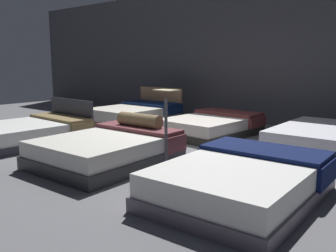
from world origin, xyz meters
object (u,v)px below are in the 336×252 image
(bed_0, at_px, (31,132))
(bed_2, at_px, (242,180))
(bed_5, at_px, (325,140))
(bed_4, at_px, (212,125))
(price_sign, at_px, (166,145))
(bed_1, at_px, (108,149))
(bed_3, at_px, (136,115))

(bed_0, bearing_deg, bed_2, 1.61)
(bed_2, relative_size, bed_5, 0.98)
(bed_4, height_order, bed_5, bed_5)
(bed_0, relative_size, bed_2, 0.95)
(bed_5, xyz_separation_m, price_sign, (-1.16, -2.76, 0.24))
(bed_0, distance_m, bed_2, 4.54)
(bed_1, xyz_separation_m, bed_4, (-0.04, 2.88, -0.03))
(bed_2, relative_size, bed_4, 1.02)
(bed_5, distance_m, price_sign, 3.01)
(bed_2, bearing_deg, bed_1, 177.72)
(bed_0, height_order, bed_3, bed_3)
(bed_1, height_order, bed_2, bed_1)
(bed_2, xyz_separation_m, price_sign, (-1.09, -0.02, 0.25))
(bed_1, height_order, bed_3, bed_3)
(bed_5, height_order, price_sign, price_sign)
(bed_2, height_order, bed_5, bed_2)
(bed_1, height_order, bed_4, bed_1)
(bed_0, relative_size, price_sign, 1.74)
(bed_2, height_order, bed_4, bed_2)
(bed_1, bearing_deg, bed_0, 176.94)
(bed_3, height_order, price_sign, price_sign)
(bed_4, xyz_separation_m, bed_5, (2.35, -0.14, 0.02))
(bed_4, distance_m, bed_5, 2.35)
(bed_0, bearing_deg, bed_3, 90.75)
(bed_0, height_order, bed_2, bed_0)
(bed_4, bearing_deg, bed_3, -175.39)
(bed_2, xyz_separation_m, bed_4, (-2.28, 2.88, -0.01))
(bed_3, bearing_deg, price_sign, -40.45)
(bed_2, height_order, bed_3, bed_3)
(bed_1, distance_m, bed_2, 2.25)
(bed_2, distance_m, bed_5, 2.74)
(bed_2, bearing_deg, bed_4, 126.06)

